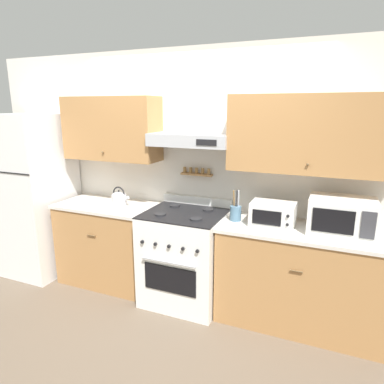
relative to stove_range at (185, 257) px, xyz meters
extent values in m
plane|color=brown|center=(0.00, -0.28, -0.48)|extent=(16.00, 16.00, 0.00)
cube|color=silver|center=(0.00, 0.39, 0.80)|extent=(5.20, 0.08, 2.55)
cube|color=#AD7A47|center=(-0.95, 0.19, 1.26)|extent=(1.09, 0.33, 0.67)
sphere|color=brown|center=(-0.95, 0.01, 1.02)|extent=(0.02, 0.02, 0.02)
cube|color=#AD7A47|center=(1.12, 0.19, 1.26)|extent=(1.43, 0.33, 0.67)
sphere|color=brown|center=(1.12, 0.01, 1.02)|extent=(0.02, 0.02, 0.02)
cube|color=#ADAFB5|center=(0.00, 0.17, 1.17)|extent=(0.82, 0.37, 0.12)
cube|color=black|center=(0.23, -0.02, 1.17)|extent=(0.20, 0.01, 0.05)
cube|color=#AD7A47|center=(0.00, 0.31, 0.80)|extent=(0.34, 0.07, 0.02)
cylinder|color=olive|center=(-0.14, 0.31, 0.84)|extent=(0.03, 0.03, 0.06)
cylinder|color=olive|center=(-0.07, 0.31, 0.84)|extent=(0.03, 0.03, 0.06)
cylinder|color=olive|center=(0.00, 0.31, 0.84)|extent=(0.03, 0.03, 0.06)
cylinder|color=olive|center=(0.07, 0.31, 0.84)|extent=(0.03, 0.03, 0.06)
cylinder|color=olive|center=(0.14, 0.31, 0.84)|extent=(0.03, 0.03, 0.06)
cube|color=#AD7A47|center=(-0.95, 0.05, -0.03)|extent=(1.09, 0.61, 0.89)
cube|color=silver|center=(-0.95, 0.05, 0.43)|extent=(1.11, 0.63, 0.03)
cylinder|color=brown|center=(-0.95, -0.27, 0.19)|extent=(0.10, 0.01, 0.01)
cube|color=#AD7A47|center=(1.12, 0.05, -0.03)|extent=(1.43, 0.61, 0.89)
cube|color=silver|center=(1.12, 0.05, 0.43)|extent=(1.45, 0.63, 0.03)
cylinder|color=brown|center=(1.12, -0.27, 0.19)|extent=(0.10, 0.01, 0.01)
cube|color=white|center=(0.00, 0.00, -0.01)|extent=(0.78, 0.68, 0.94)
cube|color=black|center=(0.00, -0.35, -0.08)|extent=(0.53, 0.01, 0.26)
cylinder|color=#ADAFB5|center=(0.00, -0.37, 0.10)|extent=(0.54, 0.02, 0.02)
cube|color=black|center=(0.00, 0.00, 0.47)|extent=(0.78, 0.68, 0.01)
cylinder|color=#232326|center=(-0.19, -0.16, 0.48)|extent=(0.11, 0.11, 0.02)
cylinder|color=#232326|center=(0.19, -0.16, 0.48)|extent=(0.11, 0.11, 0.02)
cylinder|color=#232326|center=(-0.19, 0.16, 0.48)|extent=(0.11, 0.11, 0.02)
cylinder|color=#232326|center=(0.19, 0.16, 0.48)|extent=(0.11, 0.11, 0.02)
cylinder|color=black|center=(-0.28, -0.36, 0.25)|extent=(0.03, 0.02, 0.03)
cylinder|color=black|center=(-0.14, -0.36, 0.25)|extent=(0.03, 0.02, 0.03)
cylinder|color=black|center=(0.00, -0.36, 0.25)|extent=(0.03, 0.02, 0.03)
cylinder|color=black|center=(0.14, -0.36, 0.25)|extent=(0.03, 0.02, 0.03)
cylinder|color=black|center=(0.28, -0.36, 0.25)|extent=(0.03, 0.02, 0.03)
cube|color=white|center=(0.00, 0.32, 0.51)|extent=(0.78, 0.04, 0.08)
cube|color=white|center=(-1.96, -0.04, 0.47)|extent=(0.79, 0.75, 1.89)
cube|color=black|center=(-1.96, -0.42, 0.81)|extent=(0.79, 0.01, 0.01)
cylinder|color=#B7B7BC|center=(-0.80, 0.05, 0.50)|extent=(0.16, 0.16, 0.12)
ellipsoid|color=#B7B7BC|center=(-0.80, 0.05, 0.56)|extent=(0.15, 0.15, 0.07)
sphere|color=black|center=(-0.80, 0.05, 0.61)|extent=(0.02, 0.02, 0.02)
cylinder|color=#B7B7BC|center=(-0.72, 0.05, 0.52)|extent=(0.10, 0.04, 0.09)
torus|color=black|center=(-0.80, 0.05, 0.58)|extent=(0.15, 0.01, 0.15)
cube|color=white|center=(1.42, 0.07, 0.60)|extent=(0.53, 0.35, 0.30)
cube|color=black|center=(1.35, -0.11, 0.60)|extent=(0.32, 0.01, 0.20)
cube|color=#38383D|center=(1.61, -0.11, 0.60)|extent=(0.11, 0.01, 0.22)
cylinder|color=slate|center=(0.50, 0.05, 0.51)|extent=(0.10, 0.10, 0.14)
cylinder|color=olive|center=(0.49, 0.04, 0.66)|extent=(0.01, 0.05, 0.16)
cylinder|color=#28282B|center=(0.51, 0.05, 0.66)|extent=(0.01, 0.04, 0.16)
cylinder|color=#B2B2B7|center=(0.53, 0.06, 0.66)|extent=(0.01, 0.03, 0.16)
cube|color=white|center=(0.85, 0.05, 0.55)|extent=(0.39, 0.26, 0.21)
cube|color=black|center=(0.82, -0.09, 0.55)|extent=(0.25, 0.01, 0.13)
cylinder|color=black|center=(1.00, -0.09, 0.59)|extent=(0.03, 0.01, 0.03)
cylinder|color=black|center=(1.00, -0.09, 0.51)|extent=(0.03, 0.01, 0.03)
camera|label=1|loc=(1.32, -2.95, 1.48)|focal=32.00mm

